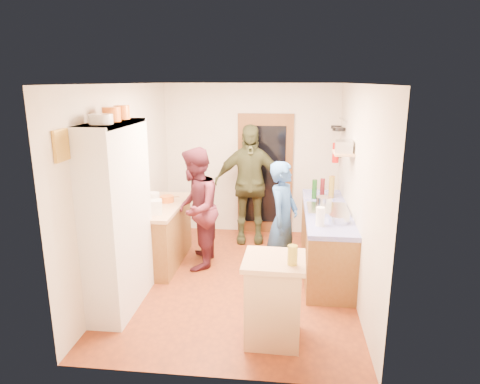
% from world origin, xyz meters
% --- Properties ---
extents(floor, '(3.00, 4.00, 0.02)m').
position_xyz_m(floor, '(0.00, 0.00, -0.01)').
color(floor, brown).
rests_on(floor, ground).
extents(ceiling, '(3.00, 4.00, 0.02)m').
position_xyz_m(ceiling, '(0.00, 0.00, 2.61)').
color(ceiling, silver).
rests_on(ceiling, ground).
extents(wall_back, '(3.00, 0.02, 2.60)m').
position_xyz_m(wall_back, '(0.00, 2.01, 1.30)').
color(wall_back, beige).
rests_on(wall_back, ground).
extents(wall_front, '(3.00, 0.02, 2.60)m').
position_xyz_m(wall_front, '(0.00, -2.01, 1.30)').
color(wall_front, beige).
rests_on(wall_front, ground).
extents(wall_left, '(0.02, 4.00, 2.60)m').
position_xyz_m(wall_left, '(-1.51, 0.00, 1.30)').
color(wall_left, beige).
rests_on(wall_left, ground).
extents(wall_right, '(0.02, 4.00, 2.60)m').
position_xyz_m(wall_right, '(1.51, 0.00, 1.30)').
color(wall_right, beige).
rests_on(wall_right, ground).
extents(door_frame, '(0.95, 0.06, 2.10)m').
position_xyz_m(door_frame, '(0.25, 1.97, 1.05)').
color(door_frame, brown).
rests_on(door_frame, ground).
extents(door_glass, '(0.70, 0.02, 1.70)m').
position_xyz_m(door_glass, '(0.25, 1.94, 1.05)').
color(door_glass, black).
rests_on(door_glass, door_frame).
extents(hutch_body, '(0.40, 1.20, 2.20)m').
position_xyz_m(hutch_body, '(-1.30, -0.80, 1.10)').
color(hutch_body, silver).
rests_on(hutch_body, ground).
extents(hutch_top_shelf, '(0.40, 1.14, 0.04)m').
position_xyz_m(hutch_top_shelf, '(-1.30, -0.80, 2.18)').
color(hutch_top_shelf, silver).
rests_on(hutch_top_shelf, hutch_body).
extents(plate_stack, '(0.25, 0.25, 0.10)m').
position_xyz_m(plate_stack, '(-1.30, -1.04, 2.25)').
color(plate_stack, white).
rests_on(plate_stack, hutch_top_shelf).
extents(orange_pot_a, '(0.20, 0.20, 0.16)m').
position_xyz_m(orange_pot_a, '(-1.30, -0.76, 2.28)').
color(orange_pot_a, orange).
rests_on(orange_pot_a, hutch_top_shelf).
extents(orange_pot_b, '(0.18, 0.18, 0.16)m').
position_xyz_m(orange_pot_b, '(-1.30, -0.46, 2.28)').
color(orange_pot_b, orange).
rests_on(orange_pot_b, hutch_top_shelf).
extents(left_counter_base, '(0.60, 1.40, 0.85)m').
position_xyz_m(left_counter_base, '(-1.20, 0.45, 0.42)').
color(left_counter_base, brown).
rests_on(left_counter_base, ground).
extents(left_counter_top, '(0.64, 1.44, 0.05)m').
position_xyz_m(left_counter_top, '(-1.20, 0.45, 0.88)').
color(left_counter_top, tan).
rests_on(left_counter_top, left_counter_base).
extents(toaster, '(0.29, 0.24, 0.19)m').
position_xyz_m(toaster, '(-1.15, 0.01, 0.99)').
color(toaster, white).
rests_on(toaster, left_counter_top).
extents(kettle, '(0.18, 0.18, 0.20)m').
position_xyz_m(kettle, '(-1.25, 0.36, 1.00)').
color(kettle, white).
rests_on(kettle, left_counter_top).
extents(orange_bowl, '(0.23, 0.23, 0.09)m').
position_xyz_m(orange_bowl, '(-1.12, 0.60, 0.95)').
color(orange_bowl, orange).
rests_on(orange_bowl, left_counter_top).
extents(chopping_board, '(0.35, 0.29, 0.02)m').
position_xyz_m(chopping_board, '(-1.18, 0.93, 0.91)').
color(chopping_board, tan).
rests_on(chopping_board, left_counter_top).
extents(right_counter_base, '(0.60, 2.20, 0.84)m').
position_xyz_m(right_counter_base, '(1.20, 0.50, 0.42)').
color(right_counter_base, brown).
rests_on(right_counter_base, ground).
extents(right_counter_top, '(0.62, 2.22, 0.06)m').
position_xyz_m(right_counter_top, '(1.20, 0.50, 0.87)').
color(right_counter_top, '#171DB8').
rests_on(right_counter_top, right_counter_base).
extents(hob, '(0.55, 0.58, 0.04)m').
position_xyz_m(hob, '(1.20, 0.43, 0.92)').
color(hob, silver).
rests_on(hob, right_counter_top).
extents(pot_on_hob, '(0.21, 0.21, 0.14)m').
position_xyz_m(pot_on_hob, '(1.15, 0.48, 1.01)').
color(pot_on_hob, silver).
rests_on(pot_on_hob, hob).
extents(bottle_a, '(0.08, 0.08, 0.29)m').
position_xyz_m(bottle_a, '(1.05, 1.03, 1.05)').
color(bottle_a, '#143F14').
rests_on(bottle_a, right_counter_top).
extents(bottle_b, '(0.07, 0.07, 0.28)m').
position_xyz_m(bottle_b, '(1.18, 1.18, 1.04)').
color(bottle_b, '#591419').
rests_on(bottle_b, right_counter_top).
extents(bottle_c, '(0.09, 0.09, 0.34)m').
position_xyz_m(bottle_c, '(1.31, 1.10, 1.07)').
color(bottle_c, olive).
rests_on(bottle_c, right_counter_top).
extents(paper_towel, '(0.11, 0.11, 0.24)m').
position_xyz_m(paper_towel, '(1.05, -0.24, 1.02)').
color(paper_towel, white).
rests_on(paper_towel, right_counter_top).
extents(mixing_bowl, '(0.27, 0.27, 0.10)m').
position_xyz_m(mixing_bowl, '(1.30, -0.08, 0.95)').
color(mixing_bowl, silver).
rests_on(mixing_bowl, right_counter_top).
extents(island_base, '(0.57, 0.57, 0.86)m').
position_xyz_m(island_base, '(0.53, -1.32, 0.43)').
color(island_base, tan).
rests_on(island_base, ground).
extents(island_top, '(0.64, 0.64, 0.05)m').
position_xyz_m(island_top, '(0.53, -1.32, 0.89)').
color(island_top, tan).
rests_on(island_top, island_base).
extents(cutting_board, '(0.36, 0.29, 0.02)m').
position_xyz_m(cutting_board, '(0.48, -1.27, 0.90)').
color(cutting_board, white).
rests_on(cutting_board, island_top).
extents(oil_jar, '(0.10, 0.10, 0.20)m').
position_xyz_m(oil_jar, '(0.70, -1.45, 1.01)').
color(oil_jar, '#AD9E2D').
rests_on(oil_jar, island_top).
extents(pan_rail, '(0.02, 0.65, 0.02)m').
position_xyz_m(pan_rail, '(1.46, 1.52, 2.05)').
color(pan_rail, silver).
rests_on(pan_rail, wall_right).
extents(pan_hang_a, '(0.18, 0.18, 0.05)m').
position_xyz_m(pan_hang_a, '(1.40, 1.35, 1.92)').
color(pan_hang_a, black).
rests_on(pan_hang_a, pan_rail).
extents(pan_hang_b, '(0.16, 0.16, 0.05)m').
position_xyz_m(pan_hang_b, '(1.40, 1.55, 1.90)').
color(pan_hang_b, black).
rests_on(pan_hang_b, pan_rail).
extents(pan_hang_c, '(0.17, 0.17, 0.05)m').
position_xyz_m(pan_hang_c, '(1.40, 1.75, 1.91)').
color(pan_hang_c, black).
rests_on(pan_hang_c, pan_rail).
extents(wall_shelf, '(0.26, 0.42, 0.03)m').
position_xyz_m(wall_shelf, '(1.37, 0.45, 1.70)').
color(wall_shelf, tan).
rests_on(wall_shelf, wall_right).
extents(radio, '(0.24, 0.31, 0.15)m').
position_xyz_m(radio, '(1.37, 0.45, 1.79)').
color(radio, silver).
rests_on(radio, wall_shelf).
extents(ext_bracket, '(0.06, 0.10, 0.04)m').
position_xyz_m(ext_bracket, '(1.47, 1.70, 1.45)').
color(ext_bracket, black).
rests_on(ext_bracket, wall_right).
extents(fire_extinguisher, '(0.11, 0.11, 0.32)m').
position_xyz_m(fire_extinguisher, '(1.41, 1.70, 1.50)').
color(fire_extinguisher, red).
rests_on(fire_extinguisher, wall_right).
extents(picture_frame, '(0.03, 0.25, 0.30)m').
position_xyz_m(picture_frame, '(-1.48, -1.55, 2.05)').
color(picture_frame, gold).
rests_on(picture_frame, wall_left).
extents(person_hob, '(0.56, 0.68, 1.61)m').
position_xyz_m(person_hob, '(0.61, 0.20, 0.80)').
color(person_hob, '#2A508D').
rests_on(person_hob, ground).
extents(person_left, '(0.70, 0.88, 1.75)m').
position_xyz_m(person_left, '(-0.62, 0.44, 0.87)').
color(person_left, '#481924').
rests_on(person_left, ground).
extents(person_back, '(1.20, 0.59, 1.97)m').
position_xyz_m(person_back, '(0.03, 1.50, 0.98)').
color(person_back, '#35381E').
rests_on(person_back, ground).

